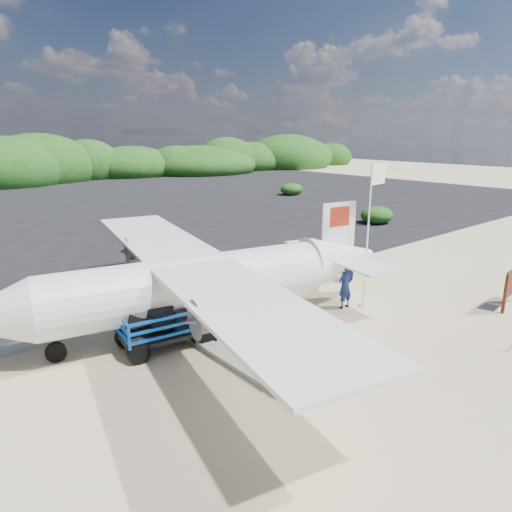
{
  "coord_description": "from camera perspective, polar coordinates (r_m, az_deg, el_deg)",
  "views": [
    {
      "loc": [
        -11.54,
        -9.33,
        6.4
      ],
      "look_at": [
        -0.4,
        4.0,
        1.66
      ],
      "focal_mm": 32.0,
      "sensor_mm": 36.0,
      "label": 1
    }
  ],
  "objects": [
    {
      "name": "ground",
      "position": [
        16.17,
        10.35,
        -8.34
      ],
      "size": [
        160.0,
        160.0,
        0.0
      ],
      "primitive_type": "plane",
      "color": "beige"
    },
    {
      "name": "asphalt_apron",
      "position": [
        41.49,
        -23.33,
        5.14
      ],
      "size": [
        90.0,
        50.0,
        0.04
      ],
      "primitive_type": null,
      "color": "#B2B2B2",
      "rests_on": "ground"
    },
    {
      "name": "lagoon",
      "position": [
        12.84,
        -23.89,
        -16.11
      ],
      "size": [
        9.0,
        7.0,
        0.4
      ],
      "primitive_type": null,
      "color": "#B2B2B2",
      "rests_on": "ground"
    },
    {
      "name": "baggage_cart",
      "position": [
        14.66,
        -10.98,
        -10.95
      ],
      "size": [
        3.28,
        2.14,
        1.54
      ],
      "primitive_type": null,
      "rotation": [
        0.0,
        0.0,
        -0.13
      ],
      "color": "blue",
      "rests_on": "ground"
    },
    {
      "name": "flagpole",
      "position": [
        17.89,
        13.24,
        -6.14
      ],
      "size": [
        1.13,
        0.62,
        5.37
      ],
      "primitive_type": null,
      "rotation": [
        0.0,
        0.0,
        0.16
      ],
      "color": "white",
      "rests_on": "ground"
    },
    {
      "name": "signboard",
      "position": [
        19.84,
        29.14,
        -5.59
      ],
      "size": [
        1.96,
        0.37,
        1.6
      ],
      "primitive_type": null,
      "rotation": [
        0.0,
        0.0,
        0.1
      ],
      "color": "#5E2B1A",
      "rests_on": "ground"
    },
    {
      "name": "crew_a",
      "position": [
        17.31,
        11.06,
        -3.66
      ],
      "size": [
        0.64,
        0.42,
        1.75
      ],
      "primitive_type": "imported",
      "rotation": [
        0.0,
        0.0,
        3.13
      ],
      "color": "navy",
      "rests_on": "ground"
    },
    {
      "name": "crew_b",
      "position": [
        15.76,
        0.69,
        -5.22
      ],
      "size": [
        1.01,
        0.88,
        1.78
      ],
      "primitive_type": "imported",
      "rotation": [
        0.0,
        0.0,
        2.88
      ],
      "color": "navy",
      "rests_on": "ground"
    },
    {
      "name": "crew_c",
      "position": [
        20.47,
        11.78,
        -0.8
      ],
      "size": [
        1.08,
        0.74,
        1.71
      ],
      "primitive_type": "imported",
      "rotation": [
        0.0,
        0.0,
        3.5
      ],
      "color": "navy",
      "rests_on": "ground"
    },
    {
      "name": "aircraft_large",
      "position": [
        37.84,
        -4.91,
        5.46
      ],
      "size": [
        19.86,
        19.86,
        5.0
      ],
      "primitive_type": null,
      "rotation": [
        0.0,
        0.0,
        2.92
      ],
      "color": "#B2B2B2",
      "rests_on": "ground"
    }
  ]
}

